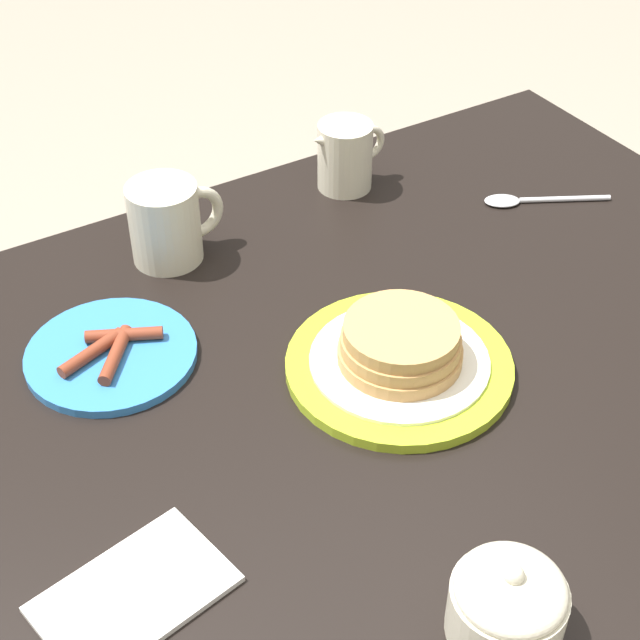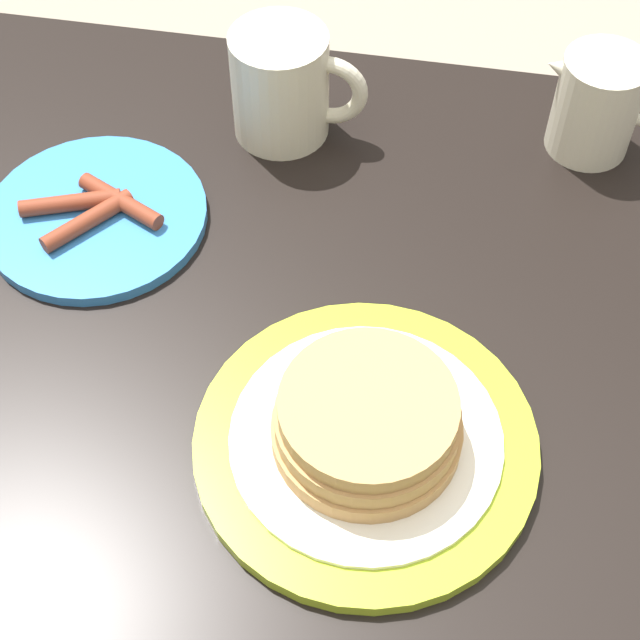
# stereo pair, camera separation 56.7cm
# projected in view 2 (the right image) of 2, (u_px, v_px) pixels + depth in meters

# --- Properties ---
(dining_table) EXTENTS (1.20, 0.81, 0.76)m
(dining_table) POSITION_uv_depth(u_px,v_px,m) (295.00, 500.00, 0.81)
(dining_table) COLOR black
(dining_table) RESTS_ON ground_plane
(pancake_plate) EXTENTS (0.24, 0.24, 0.06)m
(pancake_plate) POSITION_uv_depth(u_px,v_px,m) (366.00, 433.00, 0.66)
(pancake_plate) COLOR #AAC628
(pancake_plate) RESTS_ON dining_table
(side_plate_bacon) EXTENTS (0.18, 0.18, 0.02)m
(side_plate_bacon) POSITION_uv_depth(u_px,v_px,m) (96.00, 215.00, 0.80)
(side_plate_bacon) COLOR #337AC6
(side_plate_bacon) RESTS_ON dining_table
(coffee_mug) EXTENTS (0.12, 0.08, 0.10)m
(coffee_mug) POSITION_uv_depth(u_px,v_px,m) (284.00, 84.00, 0.84)
(coffee_mug) COLOR beige
(coffee_mug) RESTS_ON dining_table
(creamer_pitcher) EXTENTS (0.11, 0.07, 0.10)m
(creamer_pitcher) POSITION_uv_depth(u_px,v_px,m) (597.00, 102.00, 0.83)
(creamer_pitcher) COLOR beige
(creamer_pitcher) RESTS_ON dining_table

